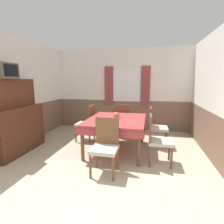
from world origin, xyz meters
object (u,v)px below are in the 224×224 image
(chair_head_window, at_px, (123,119))
(sideboard, at_px, (16,122))
(chair_head_near, at_px, (105,144))
(tv, at_px, (5,71))
(vase, at_px, (116,115))
(dining_table, at_px, (116,123))
(chair_right_far, at_px, (155,125))
(chair_left_far, at_px, (87,122))
(chair_right_near, at_px, (157,138))

(chair_head_window, relative_size, sideboard, 0.59)
(chair_head_window, bearing_deg, chair_head_near, -90.00)
(tv, bearing_deg, sideboard, 97.92)
(chair_head_near, distance_m, vase, 1.12)
(dining_table, height_order, sideboard, sideboard)
(dining_table, bearing_deg, chair_right_far, 29.01)
(vase, bearing_deg, sideboard, -163.05)
(dining_table, relative_size, sideboard, 0.96)
(chair_right_far, height_order, vase, chair_right_far)
(chair_head_near, relative_size, tv, 2.17)
(chair_head_window, distance_m, chair_left_far, 1.02)
(chair_head_near, height_order, chair_left_far, same)
(dining_table, xyz_separation_m, chair_head_window, (0.00, 1.01, -0.13))
(chair_left_far, xyz_separation_m, vase, (0.86, -0.42, 0.30))
(chair_head_window, relative_size, chair_left_far, 1.00)
(chair_head_window, distance_m, vase, 0.99)
(chair_head_window, height_order, sideboard, sideboard)
(dining_table, bearing_deg, chair_head_window, 90.00)
(chair_right_near, relative_size, chair_right_far, 1.00)
(chair_right_near, height_order, chair_left_far, same)
(chair_head_near, bearing_deg, tv, -6.93)
(sideboard, distance_m, tv, 1.10)
(chair_head_near, bearing_deg, chair_right_far, -120.40)
(chair_head_near, bearing_deg, vase, -89.21)
(dining_table, height_order, chair_right_near, chair_right_near)
(dining_table, relative_size, tv, 3.56)
(chair_head_near, bearing_deg, chair_head_window, -90.00)
(dining_table, height_order, chair_head_window, chair_head_window)
(chair_right_far, bearing_deg, chair_head_window, -120.78)
(dining_table, relative_size, chair_left_far, 1.64)
(chair_head_window, distance_m, sideboard, 2.67)
(dining_table, relative_size, chair_right_far, 1.64)
(chair_left_far, distance_m, tv, 2.16)
(chair_left_far, distance_m, vase, 1.01)
(chair_right_far, distance_m, chair_left_far, 1.76)
(chair_head_window, bearing_deg, tv, -140.19)
(chair_left_far, bearing_deg, tv, 135.07)
(chair_right_far, height_order, chair_head_near, same)
(tv, bearing_deg, chair_head_near, -6.93)
(chair_head_near, xyz_separation_m, tv, (-2.12, 0.26, 1.27))
(chair_head_near, xyz_separation_m, chair_left_far, (-0.88, 1.50, 0.00))
(chair_head_window, bearing_deg, sideboard, -143.31)
(tv, bearing_deg, vase, 21.25)
(chair_head_near, height_order, tv, tv)
(chair_left_far, height_order, tv, tv)
(sideboard, distance_m, vase, 2.22)
(sideboard, bearing_deg, chair_left_far, 40.34)
(dining_table, bearing_deg, chair_left_far, 150.99)
(chair_right_far, height_order, sideboard, sideboard)
(chair_right_near, distance_m, chair_head_window, 1.74)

